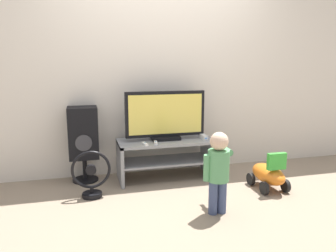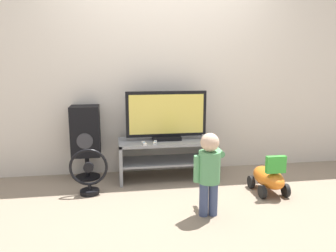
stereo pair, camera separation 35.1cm
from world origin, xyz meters
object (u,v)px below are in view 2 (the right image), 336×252
at_px(television, 166,116).
at_px(remote_secondary, 155,142).
at_px(game_console, 205,137).
at_px(child, 209,167).
at_px(ride_on_toy, 269,177).
at_px(speaker_tower, 86,133).
at_px(floor_fan, 89,174).
at_px(remote_primary, 144,143).

height_order(television, remote_secondary, television).
xyz_separation_m(game_console, remote_secondary, (-0.59, -0.09, -0.01)).
relative_size(child, ride_on_toy, 1.47).
relative_size(speaker_tower, floor_fan, 1.78).
distance_m(television, game_console, 0.51).
height_order(child, floor_fan, child).
distance_m(television, child, 1.08).
bearing_deg(speaker_tower, remote_secondary, -19.69).
bearing_deg(game_console, remote_primary, -170.54).
bearing_deg(ride_on_toy, speaker_tower, 158.43).
xyz_separation_m(remote_primary, ride_on_toy, (1.24, -0.44, -0.30)).
xyz_separation_m(game_console, child, (-0.22, -0.95, -0.04)).
distance_m(remote_primary, remote_secondary, 0.13).
height_order(remote_secondary, child, child).
relative_size(remote_secondary, floor_fan, 0.28).
height_order(remote_secondary, floor_fan, remote_secondary).
height_order(television, game_console, television).
relative_size(remote_primary, ride_on_toy, 0.27).
bearing_deg(television, remote_primary, -145.09).
relative_size(remote_secondary, child, 0.18).
bearing_deg(game_console, television, 170.48).
height_order(remote_secondary, speaker_tower, speaker_tower).
bearing_deg(ride_on_toy, television, 146.68).
height_order(remote_primary, speaker_tower, speaker_tower).
xyz_separation_m(remote_primary, child, (0.49, -0.83, -0.03)).
distance_m(floor_fan, ride_on_toy, 1.83).
distance_m(game_console, floor_fan, 1.35).
relative_size(remote_secondary, ride_on_toy, 0.27).
height_order(game_console, child, child).
distance_m(remote_secondary, ride_on_toy, 1.24).
bearing_deg(game_console, child, -103.10).
relative_size(game_console, ride_on_toy, 0.35).
bearing_deg(remote_primary, remote_secondary, 12.29).
height_order(remote_secondary, ride_on_toy, remote_secondary).
relative_size(game_console, speaker_tower, 0.21).
bearing_deg(remote_secondary, television, 47.46).
height_order(game_console, remote_primary, game_console).
relative_size(game_console, remote_secondary, 1.32).
relative_size(child, floor_fan, 1.56).
height_order(remote_primary, floor_fan, remote_primary).
xyz_separation_m(child, ride_on_toy, (0.75, 0.39, -0.27)).
xyz_separation_m(remote_primary, speaker_tower, (-0.64, 0.30, 0.08)).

